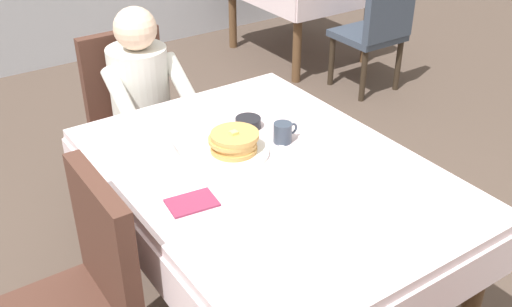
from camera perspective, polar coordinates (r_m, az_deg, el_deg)
name	(u,v)px	position (r m, az deg, el deg)	size (l,w,h in m)	color
dining_table_main	(269,188)	(2.34, 1.20, -3.27)	(1.12, 1.52, 0.74)	silver
chair_diner	(134,109)	(3.28, -11.58, 4.18)	(0.44, 0.45, 0.93)	#4C2D23
diner_person	(143,96)	(3.09, -10.66, 5.44)	(0.40, 0.43, 1.12)	silver
chair_left_side	(83,289)	(2.16, -16.17, -12.28)	(0.45, 0.44, 0.93)	#4C2D23
plate_breakfast	(234,152)	(2.38, -2.09, 0.14)	(0.28, 0.28, 0.02)	white
breakfast_stack	(234,142)	(2.36, -2.11, 1.14)	(0.20, 0.20, 0.09)	tan
cup_coffee	(283,133)	(2.45, 2.60, 2.00)	(0.11, 0.08, 0.08)	#333D4C
bowl_butter	(248,123)	(2.57, -0.75, 2.95)	(0.11, 0.11, 0.04)	black
syrup_pitcher	(170,147)	(2.38, -8.17, 0.62)	(0.08, 0.08, 0.07)	silver
fork_left_of_plate	(195,170)	(2.29, -5.83, -1.55)	(0.18, 0.01, 0.01)	silver
knife_right_of_plate	(276,142)	(2.46, 1.90, 1.10)	(0.20, 0.01, 0.01)	silver
spoon_near_edge	(289,186)	(2.19, 3.12, -3.13)	(0.15, 0.01, 0.01)	silver
napkin_folded	(192,203)	(2.11, -6.12, -4.68)	(0.17, 0.12, 0.01)	#8C2D4C
background_chair_empty	(378,25)	(4.58, 11.54, 11.89)	(0.44, 0.45, 0.93)	#384251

